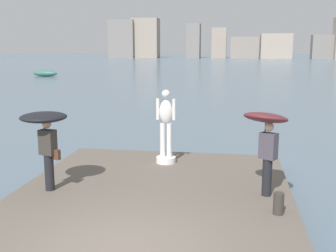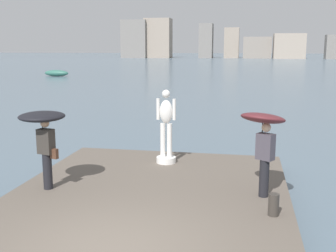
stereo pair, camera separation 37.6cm
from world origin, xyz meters
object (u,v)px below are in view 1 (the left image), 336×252
at_px(statue_white_figure, 166,131).
at_px(mooring_bollard, 278,203).
at_px(onlooker_left, 45,128).
at_px(boat_mid, 45,73).
at_px(onlooker_right, 266,130).

distance_m(statue_white_figure, mooring_bollard, 4.63).
relative_size(statue_white_figure, onlooker_left, 1.15).
distance_m(mooring_bollard, boat_mid, 49.67).
bearing_deg(onlooker_right, boat_mid, 120.84).
xyz_separation_m(onlooker_right, mooring_bollard, (0.22, -1.17, -1.30)).
bearing_deg(boat_mid, onlooker_left, -64.89).
distance_m(statue_white_figure, boat_mid, 45.17).
bearing_deg(boat_mid, statue_white_figure, -60.57).
relative_size(onlooker_left, boat_mid, 0.56).
xyz_separation_m(statue_white_figure, onlooker_left, (-2.45, -2.79, 0.57)).
height_order(statue_white_figure, onlooker_left, statue_white_figure).
bearing_deg(onlooker_left, statue_white_figure, 48.80).
height_order(statue_white_figure, onlooker_right, statue_white_figure).
bearing_deg(mooring_bollard, boat_mid, 120.37).
relative_size(statue_white_figure, boat_mid, 0.65).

